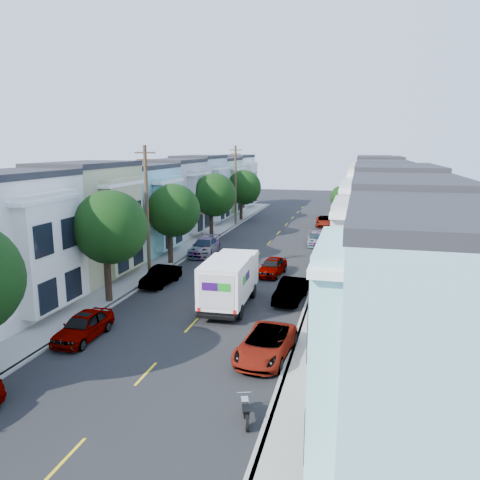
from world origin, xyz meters
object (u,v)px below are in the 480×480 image
Objects in this scene: tree_d at (214,195)px; parked_left_d at (205,247)px; parked_left_c at (161,276)px; utility_pole_near at (147,213)px; parked_right_b at (291,291)px; parked_left_b at (83,326)px; tree_far_r at (342,198)px; fedex_truck at (230,279)px; parked_right_d at (324,221)px; motorcycle at (246,410)px; tree_b at (109,227)px; parked_right_a at (266,344)px; tree_e at (243,188)px; lead_sedan at (272,267)px; utility_pole_far at (236,185)px; parked_right_c at (316,239)px; tree_c at (173,211)px.

parked_left_d is at bearing -79.45° from tree_d.
parked_left_c is 10.13m from parked_left_d.
utility_pole_near reaches higher than parked_right_b.
tree_far_r is at bearing 73.29° from parked_left_b.
fedex_truck reaches higher than parked_right_d.
parked_right_b is at bearing -93.64° from tree_far_r.
tree_b is at bearing 117.80° from motorcycle.
tree_e is at bearing 109.67° from parked_right_a.
motorcycle is (11.49, -46.49, -4.13)m from tree_e.
lead_sedan is 0.84× the size of parked_left_d.
parked_right_b is (11.20, -28.36, -4.44)m from utility_pole_far.
lead_sedan is 1.06× the size of parked_left_c.
tree_b reaches higher than tree_d.
utility_pole_far is 2.33× the size of parked_right_b.
parked_left_d is 1.19× the size of parked_right_b.
parked_right_c is 0.91× the size of parked_right_d.
tree_far_r is 32.38m from parked_left_c.
lead_sedan is at bearing 103.43° from parked_right_a.
fedex_truck is 8.11m from lead_sedan.
parked_right_c is at bearing 69.90° from parked_left_b.
utility_pole_far is 1.95× the size of parked_left_d.
tree_far_r is at bearing 92.28° from parked_right_b.
tree_far_r reaches higher than parked_left_b.
tree_b is 35.65m from parked_right_d.
tree_d reaches higher than lead_sedan.
parked_right_c is (-2.00, -12.87, -2.92)m from tree_far_r.
tree_c is 1.51× the size of parked_right_d.
utility_pole_far is 12.24m from parked_right_d.
lead_sedan reaches higher than parked_right_c.
lead_sedan reaches higher than motorcycle.
parked_right_d is (0.00, 30.35, -0.07)m from parked_right_b.
tree_c is 16.34m from parked_right_c.
parked_right_a is at bearing -63.52° from fedex_truck.
parked_left_d reaches higher than parked_right_c.
parked_right_c is 2.25× the size of motorcycle.
parked_left_d reaches higher than parked_right_d.
lead_sedan is 0.87× the size of parked_right_a.
utility_pole_far reaches higher than tree_d.
parked_left_c is 0.88× the size of parked_right_d.
utility_pole_near is (-13.20, -28.97, 1.60)m from tree_far_r.
parked_right_d is (3.66, 32.28, -1.15)m from fedex_truck.
parked_left_b is (1.40, -37.19, -4.44)m from utility_pole_far.
tree_e is 41.49m from parked_left_b.
parked_right_b reaches higher than parked_right_d.
fedex_truck is at bearing -76.03° from utility_pole_far.
tree_d is 18.20m from parked_left_c.
tree_far_r is 41.95m from parked_left_b.
parked_right_a is (11.20, -41.14, -3.84)m from tree_e.
tree_b is 1.44× the size of parked_left_d.
tree_e is (0.00, 25.19, -0.17)m from tree_c.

